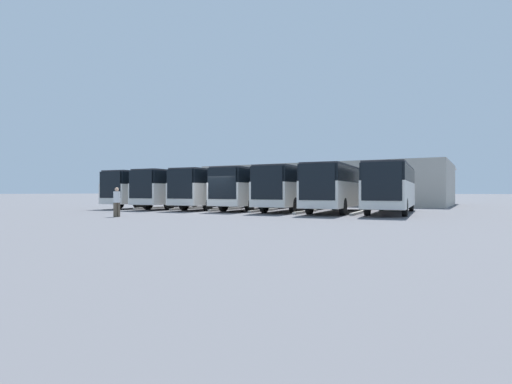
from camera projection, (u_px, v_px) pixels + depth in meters
The scene contains 16 objects.
ground_plane at pixel (213, 213), 26.86m from camera, with size 600.00×600.00×0.00m, color #5B5B60.
bus_0 at pixel (392, 187), 26.65m from camera, with size 3.44×11.26×3.19m.
curb_divider_0 at pixel (359, 213), 26.09m from camera, with size 0.24×5.12×0.15m, color #9E9E99.
bus_1 at pixel (338, 187), 27.89m from camera, with size 3.44×11.26×3.19m.
curb_divider_1 at pixel (306, 212), 27.33m from camera, with size 0.24×5.12×0.15m, color #9E9E99.
bus_2 at pixel (295, 187), 30.00m from camera, with size 3.44×11.26×3.19m.
curb_divider_2 at pixel (264, 210), 29.44m from camera, with size 0.24×5.12×0.15m, color #9E9E99.
bus_3 at pixel (256, 188), 31.89m from camera, with size 3.44×11.26×3.19m.
curb_divider_3 at pixel (226, 209), 31.33m from camera, with size 0.24×5.12×0.15m, color #9E9E99.
bus_4 at pixel (218, 188), 33.42m from camera, with size 3.44×11.26×3.19m.
curb_divider_4 at pixel (189, 208), 32.86m from camera, with size 0.24×5.12×0.15m, color #9E9E99.
bus_5 at pixel (183, 188), 34.86m from camera, with size 3.44×11.26×3.19m.
curb_divider_5 at pixel (155, 208), 34.30m from camera, with size 0.24×5.12×0.15m, color #9E9E99.
bus_6 at pixel (154, 188), 36.72m from camera, with size 3.44×11.26×3.19m.
pedestrian at pixel (117, 201), 22.77m from camera, with size 0.46×0.46×1.69m.
station_building at pixel (327, 185), 46.66m from camera, with size 26.20×16.53×4.45m.
Camera 1 is at (-15.75, 21.94, 1.43)m, focal length 28.00 mm.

